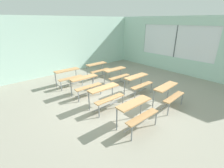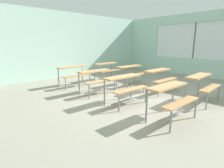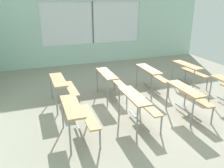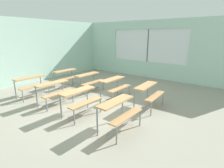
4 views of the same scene
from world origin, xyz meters
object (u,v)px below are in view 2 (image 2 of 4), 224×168
(desk_bench_r1c1, at_px, (160,75))
(desk_bench_r0c0, at_px, (172,94))
(desk_bench_r0c1, at_px, (203,82))
(desk_bench_r2c1, at_px, (131,71))
(desk_bench_r3c0, at_px, (74,71))
(desk_bench_r1c0, at_px, (125,83))
(desk_bench_r2c0, at_px, (97,76))
(desk_bench_r3c1, at_px, (107,67))

(desk_bench_r1c1, bearing_deg, desk_bench_r0c0, -139.98)
(desk_bench_r0c0, distance_m, desk_bench_r0c1, 1.68)
(desk_bench_r2c1, bearing_deg, desk_bench_r3c0, 144.37)
(desk_bench_r0c1, bearing_deg, desk_bench_r1c0, 139.21)
(desk_bench_r0c0, relative_size, desk_bench_r1c1, 1.00)
(desk_bench_r1c0, bearing_deg, desk_bench_r0c0, -89.57)
(desk_bench_r2c1, distance_m, desk_bench_r3c0, 2.15)
(desk_bench_r2c0, bearing_deg, desk_bench_r1c1, -36.21)
(desk_bench_r2c1, bearing_deg, desk_bench_r3c1, 94.33)
(desk_bench_r0c0, height_order, desk_bench_r3c0, same)
(desk_bench_r1c1, relative_size, desk_bench_r3c0, 1.00)
(desk_bench_r3c1, bearing_deg, desk_bench_r0c1, -90.03)
(desk_bench_r1c1, bearing_deg, desk_bench_r2c0, 143.70)
(desk_bench_r0c0, xyz_separation_m, desk_bench_r0c1, (1.68, 0.04, 0.00))
(desk_bench_r2c1, bearing_deg, desk_bench_r1c1, -89.42)
(desk_bench_r0c0, distance_m, desk_bench_r1c0, 1.35)
(desk_bench_r1c1, relative_size, desk_bench_r2c0, 1.00)
(desk_bench_r2c1, bearing_deg, desk_bench_r0c1, -89.28)
(desk_bench_r1c1, distance_m, desk_bench_r3c1, 2.62)
(desk_bench_r1c1, relative_size, desk_bench_r2c1, 1.00)
(desk_bench_r0c0, xyz_separation_m, desk_bench_r2c0, (0.05, 2.63, 0.00))
(desk_bench_r0c1, bearing_deg, desk_bench_r3c1, 87.64)
(desk_bench_r1c0, distance_m, desk_bench_r2c1, 2.16)
(desk_bench_r3c1, bearing_deg, desk_bench_r3c0, -179.50)
(desk_bench_r1c0, relative_size, desk_bench_r1c1, 1.00)
(desk_bench_r1c0, bearing_deg, desk_bench_r0c1, -36.96)
(desk_bench_r0c0, bearing_deg, desk_bench_r2c0, 89.73)
(desk_bench_r0c0, distance_m, desk_bench_r2c0, 2.63)
(desk_bench_r3c1, bearing_deg, desk_bench_r2c1, -87.64)
(desk_bench_r0c1, height_order, desk_bench_r1c0, same)
(desk_bench_r1c0, distance_m, desk_bench_r1c1, 1.68)
(desk_bench_r1c0, relative_size, desk_bench_r2c1, 1.00)
(desk_bench_r2c1, distance_m, desk_bench_r3c1, 1.33)
(desk_bench_r0c1, height_order, desk_bench_r1c1, same)
(desk_bench_r0c1, distance_m, desk_bench_r3c0, 4.27)
(desk_bench_r0c1, distance_m, desk_bench_r1c1, 1.34)
(desk_bench_r1c0, distance_m, desk_bench_r3c0, 2.62)
(desk_bench_r1c1, distance_m, desk_bench_r2c0, 2.07)
(desk_bench_r1c0, height_order, desk_bench_r2c0, same)
(desk_bench_r1c1, bearing_deg, desk_bench_r3c0, 124.13)
(desk_bench_r0c1, distance_m, desk_bench_r1c0, 2.12)
(desk_bench_r0c1, distance_m, desk_bench_r3c1, 3.95)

